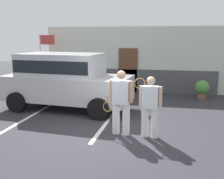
{
  "coord_description": "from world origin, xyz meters",
  "views": [
    {
      "loc": [
        1.63,
        -6.94,
        2.65
      ],
      "look_at": [
        -0.11,
        1.2,
        1.05
      ],
      "focal_mm": 44.27,
      "sensor_mm": 36.0,
      "label": 1
    }
  ],
  "objects_px": {
    "parked_suv": "(65,78)",
    "tennis_player_man": "(121,102)",
    "tennis_player_woman": "(150,106)",
    "flag_pole": "(44,51)",
    "potted_plant_by_porch": "(202,89)"
  },
  "relations": [
    {
      "from": "tennis_player_man",
      "to": "flag_pole",
      "type": "xyz_separation_m",
      "value": [
        -4.8,
        5.41,
        1.02
      ]
    },
    {
      "from": "tennis_player_woman",
      "to": "flag_pole",
      "type": "distance_m",
      "value": 7.9
    },
    {
      "from": "flag_pole",
      "to": "tennis_player_woman",
      "type": "bearing_deg",
      "value": -44.42
    },
    {
      "from": "potted_plant_by_porch",
      "to": "flag_pole",
      "type": "xyz_separation_m",
      "value": [
        -7.45,
        0.34,
        1.49
      ]
    },
    {
      "from": "tennis_player_man",
      "to": "flag_pole",
      "type": "height_order",
      "value": "flag_pole"
    },
    {
      "from": "tennis_player_man",
      "to": "potted_plant_by_porch",
      "type": "relative_size",
      "value": 2.19
    },
    {
      "from": "parked_suv",
      "to": "potted_plant_by_porch",
      "type": "height_order",
      "value": "parked_suv"
    },
    {
      "from": "tennis_player_man",
      "to": "tennis_player_woman",
      "type": "xyz_separation_m",
      "value": [
        0.79,
        -0.07,
        -0.06
      ]
    },
    {
      "from": "parked_suv",
      "to": "tennis_player_man",
      "type": "distance_m",
      "value": 3.39
    },
    {
      "from": "parked_suv",
      "to": "tennis_player_woman",
      "type": "distance_m",
      "value": 4.05
    },
    {
      "from": "tennis_player_man",
      "to": "tennis_player_woman",
      "type": "distance_m",
      "value": 0.8
    },
    {
      "from": "parked_suv",
      "to": "flag_pole",
      "type": "relative_size",
      "value": 1.72
    },
    {
      "from": "parked_suv",
      "to": "tennis_player_woman",
      "type": "relative_size",
      "value": 2.91
    },
    {
      "from": "tennis_player_man",
      "to": "potted_plant_by_porch",
      "type": "bearing_deg",
      "value": -111.12
    },
    {
      "from": "flag_pole",
      "to": "parked_suv",
      "type": "bearing_deg",
      "value": -53.74
    }
  ]
}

